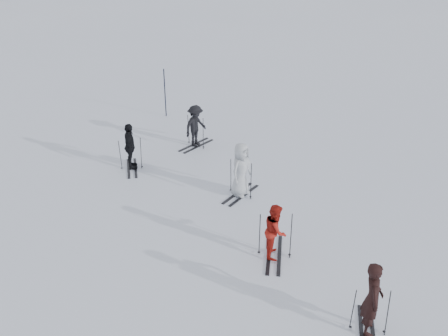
% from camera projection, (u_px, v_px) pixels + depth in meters
% --- Properties ---
extents(ground, '(120.00, 120.00, 0.00)m').
position_uv_depth(ground, '(221.00, 212.00, 15.17)').
color(ground, silver).
rests_on(ground, ground).
extents(skier_near_dark, '(0.48, 0.68, 1.75)m').
position_uv_depth(skier_near_dark, '(372.00, 300.00, 10.41)').
color(skier_near_dark, black).
rests_on(skier_near_dark, ground).
extents(skier_red, '(0.60, 0.75, 1.50)m').
position_uv_depth(skier_red, '(275.00, 231.00, 12.90)').
color(skier_red, '#9D1911').
rests_on(skier_red, ground).
extents(skier_grey, '(0.92, 1.03, 1.77)m').
position_uv_depth(skier_grey, '(241.00, 170.00, 15.73)').
color(skier_grey, '#ACB2B6').
rests_on(skier_grey, ground).
extents(skier_uphill_left, '(0.66, 1.05, 1.67)m').
position_uv_depth(skier_uphill_left, '(130.00, 147.00, 17.43)').
color(skier_uphill_left, black).
rests_on(skier_uphill_left, ground).
extents(skier_uphill_far, '(1.09, 1.21, 1.63)m').
position_uv_depth(skier_uphill_far, '(196.00, 126.00, 19.22)').
color(skier_uphill_far, black).
rests_on(skier_uphill_far, ground).
extents(skis_near_dark, '(1.67, 1.00, 1.16)m').
position_uv_depth(skis_near_dark, '(370.00, 310.00, 10.55)').
color(skis_near_dark, black).
rests_on(skis_near_dark, ground).
extents(skis_red, '(1.85, 1.04, 1.32)m').
position_uv_depth(skis_red, '(275.00, 234.00, 12.94)').
color(skis_red, black).
rests_on(skis_red, ground).
extents(skis_grey, '(1.94, 1.64, 1.25)m').
position_uv_depth(skis_grey, '(241.00, 178.00, 15.84)').
color(skis_grey, black).
rests_on(skis_grey, ground).
extents(skis_uphill_left, '(1.79, 1.27, 1.18)m').
position_uv_depth(skis_uphill_left, '(131.00, 154.00, 17.54)').
color(skis_uphill_left, black).
rests_on(skis_uphill_left, ground).
extents(skis_uphill_far, '(1.94, 1.73, 1.26)m').
position_uv_depth(skis_uphill_far, '(196.00, 131.00, 19.31)').
color(skis_uphill_far, black).
rests_on(skis_uphill_far, ground).
extents(piste_marker, '(0.06, 0.06, 2.16)m').
position_uv_depth(piste_marker, '(165.00, 93.00, 22.06)').
color(piste_marker, black).
rests_on(piste_marker, ground).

